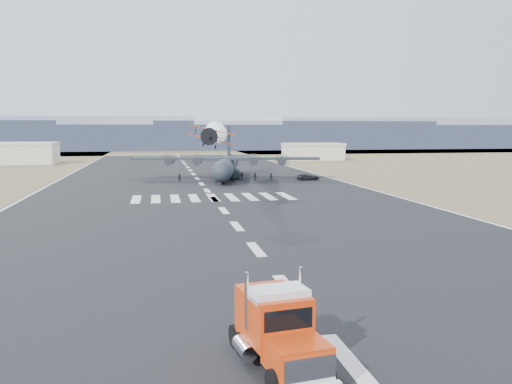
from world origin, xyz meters
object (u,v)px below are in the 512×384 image
object	(u,v)px
hangar_left	(16,153)
crew_d	(216,178)
hangar_right	(313,151)
crew_e	(255,177)
crew_b	(242,176)
crew_c	(271,177)
support_vehicle	(308,177)
crew_a	(239,176)
transport_aircraft	(226,165)
crew_h	(179,178)
aerobatic_biplane	(212,136)
crew_f	(233,178)
crew_g	(217,177)
semi_truck	(277,327)

from	to	relation	value
hangar_left	crew_d	bearing A→B (deg)	-52.19
hangar_right	crew_e	distance (m)	80.51
crew_b	crew_c	world-z (taller)	crew_b
support_vehicle	crew_a	size ratio (longest dim) A/B	3.00
transport_aircraft	crew_d	size ratio (longest dim) A/B	21.89
transport_aircraft	crew_h	distance (m)	12.47
hangar_left	crew_a	xyz separation A→B (m)	(60.58, -66.59, -2.60)
aerobatic_biplane	crew_h	distance (m)	44.81
crew_e	transport_aircraft	bearing A→B (deg)	-168.82
support_vehicle	crew_a	distance (m)	14.79
hangar_right	support_vehicle	size ratio (longest dim) A/B	4.25
crew_d	crew_f	bearing A→B (deg)	89.59
crew_b	crew_f	world-z (taller)	crew_f
support_vehicle	aerobatic_biplane	bearing A→B (deg)	148.34
support_vehicle	crew_a	xyz separation A→B (m)	(-14.59, 2.43, 0.13)
crew_g	crew_h	bearing A→B (deg)	-48.73
crew_a	crew_c	size ratio (longest dim) A/B	1.02
hangar_left	semi_truck	xyz separation A→B (m)	(48.54, -157.14, -1.58)
support_vehicle	crew_g	size ratio (longest dim) A/B	2.84
transport_aircraft	crew_b	size ratio (longest dim) A/B	24.43
crew_a	aerobatic_biplane	bearing A→B (deg)	172.50
aerobatic_biplane	crew_d	size ratio (longest dim) A/B	3.23
crew_a	crew_h	distance (m)	12.87
crew_a	crew_f	size ratio (longest dim) A/B	0.96
hangar_right	crew_d	bearing A→B (deg)	-119.45
hangar_left	hangar_right	xyz separation A→B (m)	(98.00, 5.00, -0.40)
hangar_right	transport_aircraft	distance (m)	77.92
transport_aircraft	crew_b	distance (m)	4.86
crew_a	crew_b	world-z (taller)	crew_b
support_vehicle	crew_g	xyz separation A→B (m)	(-19.32, 2.09, 0.18)
support_vehicle	crew_f	world-z (taller)	crew_f
hangar_left	transport_aircraft	size ratio (longest dim) A/B	0.60
crew_a	crew_c	bearing A→B (deg)	-103.41
semi_truck	crew_a	bearing A→B (deg)	73.62
crew_a	hangar_left	bearing A→B (deg)	47.61
support_vehicle	crew_h	xyz separation A→B (m)	(-27.34, 0.67, 0.20)
support_vehicle	crew_a	world-z (taller)	crew_a
crew_f	crew_b	bearing A→B (deg)	-173.71
crew_b	crew_g	bearing A→B (deg)	-150.24
semi_truck	crew_b	world-z (taller)	semi_truck
hangar_left	aerobatic_biplane	world-z (taller)	aerobatic_biplane
hangar_right	semi_truck	distance (m)	169.52
hangar_left	crew_h	xyz separation A→B (m)	(47.83, -68.36, -2.54)
crew_e	crew_h	size ratio (longest dim) A/B	0.96
hangar_left	aerobatic_biplane	bearing A→B (deg)	-65.88
aerobatic_biplane	crew_d	xyz separation A→B (m)	(4.88, 41.17, -9.06)
crew_d	hangar_left	bearing A→B (deg)	-158.81
crew_c	semi_truck	bearing A→B (deg)	66.42
crew_b	crew_f	distance (m)	5.40
support_vehicle	hangar_right	bearing A→B (deg)	-18.75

